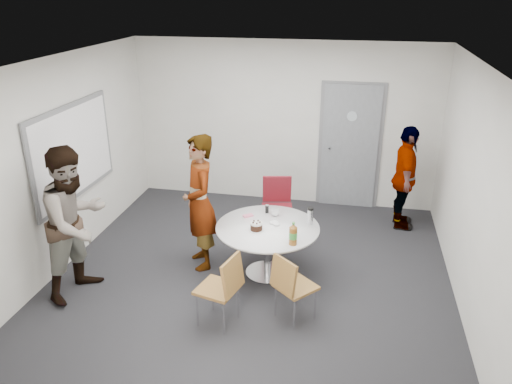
% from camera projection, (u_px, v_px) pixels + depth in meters
% --- Properties ---
extents(floor, '(5.00, 5.00, 0.00)m').
position_uv_depth(floor, '(253.00, 273.00, 6.51)').
color(floor, black).
rests_on(floor, ground).
extents(ceiling, '(5.00, 5.00, 0.00)m').
position_uv_depth(ceiling, '(252.00, 62.00, 5.46)').
color(ceiling, silver).
rests_on(ceiling, wall_back).
extents(wall_back, '(5.00, 0.00, 5.00)m').
position_uv_depth(wall_back, '(284.00, 124.00, 8.24)').
color(wall_back, silver).
rests_on(wall_back, floor).
extents(wall_left, '(0.00, 5.00, 5.00)m').
position_uv_depth(wall_left, '(64.00, 163.00, 6.44)').
color(wall_left, silver).
rests_on(wall_left, floor).
extents(wall_right, '(0.00, 5.00, 5.00)m').
position_uv_depth(wall_right, '(473.00, 193.00, 5.52)').
color(wall_right, silver).
rests_on(wall_right, floor).
extents(wall_front, '(5.00, 0.00, 5.00)m').
position_uv_depth(wall_front, '(184.00, 295.00, 3.73)').
color(wall_front, silver).
rests_on(wall_front, floor).
extents(door, '(1.02, 0.17, 2.12)m').
position_uv_depth(door, '(350.00, 147.00, 8.15)').
color(door, slate).
rests_on(door, wall_back).
extents(whiteboard, '(0.04, 1.90, 1.25)m').
position_uv_depth(whiteboard, '(74.00, 151.00, 6.58)').
color(whiteboard, slate).
rests_on(whiteboard, wall_left).
extents(table, '(1.31, 1.31, 0.97)m').
position_uv_depth(table, '(269.00, 234.00, 6.28)').
color(table, white).
rests_on(table, floor).
extents(chair_near_left, '(0.53, 0.50, 0.85)m').
position_uv_depth(chair_near_left, '(224.00, 284.00, 5.35)').
color(chair_near_left, brown).
rests_on(chair_near_left, floor).
extents(chair_near_right, '(0.56, 0.56, 0.81)m').
position_uv_depth(chair_near_right, '(291.00, 283.00, 5.42)').
color(chair_near_right, brown).
rests_on(chair_near_right, floor).
extents(chair_far, '(0.52, 0.55, 0.92)m').
position_uv_depth(chair_far, '(277.00, 201.00, 7.26)').
color(chair_far, maroon).
rests_on(chair_far, floor).
extents(person_main, '(0.70, 0.78, 1.80)m').
position_uv_depth(person_main, '(200.00, 203.00, 6.39)').
color(person_main, '#A5C6EA').
rests_on(person_main, floor).
extents(person_left, '(0.93, 1.06, 1.86)m').
position_uv_depth(person_left, '(76.00, 222.00, 5.81)').
color(person_left, white).
rests_on(person_left, floor).
extents(person_right, '(0.40, 0.94, 1.60)m').
position_uv_depth(person_right, '(405.00, 178.00, 7.47)').
color(person_right, black).
rests_on(person_right, floor).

